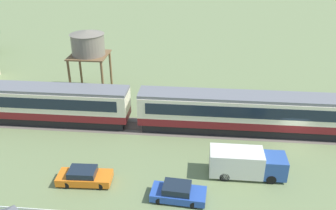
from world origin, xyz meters
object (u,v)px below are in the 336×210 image
Objects in this scene: passenger_train at (136,107)px; water_tower at (88,44)px; parked_car_blue at (178,192)px; parked_car_orange at (84,176)px; delivery_truck_blue at (246,163)px.

passenger_train is 11.87m from water_tower.
water_tower reaches higher than parked_car_blue.
parked_car_orange is at bearing -105.16° from passenger_train.
parked_car_orange is at bearing 175.19° from parked_car_blue.
parked_car_blue is 0.69× the size of delivery_truck_blue.
parked_car_blue is at bearing -57.37° from water_tower.
parked_car_orange is (4.69, -18.12, -5.58)m from water_tower.
water_tower is at bearing 130.64° from passenger_train.
parked_car_orange is 1.03× the size of parked_car_blue.
passenger_train is at bearing 72.43° from parked_car_orange.
water_tower is 1.84× the size of parked_car_blue.
parked_car_blue is 6.45m from delivery_truck_blue.
parked_car_orange is at bearing -75.49° from water_tower.
delivery_truck_blue is at bearing -41.69° from water_tower.
water_tower is 19.53m from parked_car_orange.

